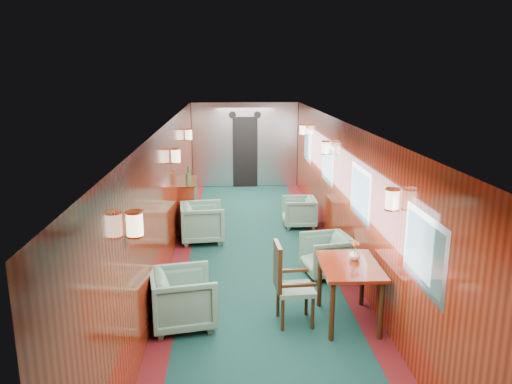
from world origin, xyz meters
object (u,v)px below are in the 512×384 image
Objects in this scene: armchair_left_far at (202,222)px; armchair_right_far at (299,212)px; armchair_right_near at (327,255)px; credenza at (189,203)px; armchair_left_near at (183,299)px; side_chair at (287,281)px; dining_table at (349,274)px.

armchair_left_far is 2.18m from armchair_right_far.
credenza is at bearing -149.14° from armchair_right_near.
credenza is 1.53× the size of armchair_left_far.
armchair_right_far is at bearing -73.61° from armchair_left_far.
armchair_right_far is at bearing 171.36° from armchair_right_near.
side_chair is at bearing -102.13° from armchair_left_near.
armchair_right_far is at bearing -3.38° from credenza.
dining_table reaches higher than armchair_right_far.
side_chair reaches higher than armchair_left_far.
armchair_right_near is at bearing -136.90° from armchair_left_far.
credenza reaches higher than armchair_left_near.
armchair_right_near is (2.43, -2.77, -0.17)m from credenza.
armchair_left_far is at bearing -66.65° from armchair_right_far.
armchair_right_near is 2.63m from armchair_right_far.
armchair_left_near is at bearing 172.11° from armchair_left_far.
armchair_right_near is (2.09, -1.79, -0.04)m from armchair_left_far.
side_chair is 1.49× the size of armchair_right_near.
armchair_right_near is at bearing 58.81° from side_chair.
side_chair is (-0.81, 0.01, -0.08)m from dining_table.
armchair_right_far is (2.10, 4.16, -0.05)m from armchair_left_near.
dining_table is 4.21m from armchair_right_far.
credenza is 1.56× the size of armchair_left_near.
armchair_right_far is (0.75, 4.19, -0.28)m from side_chair.
side_chair is at bearing -165.68° from armchair_left_far.
armchair_left_near is (0.25, -4.30, -0.14)m from credenza.
armchair_left_far is (0.34, -0.98, -0.13)m from credenza.
side_chair is at bearing -9.53° from armchair_right_far.
credenza is at bearing -92.76° from armchair_right_far.
side_chair is at bearing -179.40° from dining_table.
dining_table is at bearing -154.66° from armchair_left_far.
armchair_left_far reaches higher than armchair_right_far.
armchair_left_far is at bearing -140.92° from armchair_right_near.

